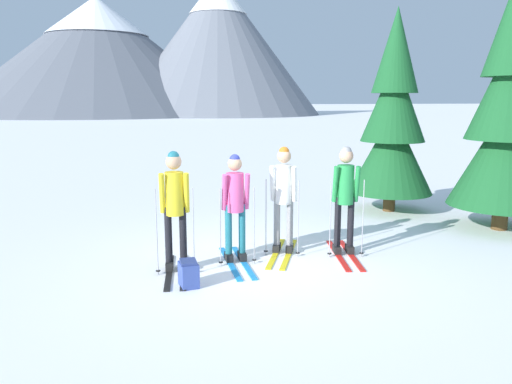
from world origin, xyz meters
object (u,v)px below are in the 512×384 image
at_px(skier_in_white, 284,195).
at_px(backpack_on_snow_front, 189,274).
at_px(pine_tree_mid, 509,113).
at_px(skier_in_yellow, 175,205).
at_px(skier_in_pink, 235,202).
at_px(pine_tree_near, 393,121).
at_px(skier_in_green, 345,193).

height_order(skier_in_white, backpack_on_snow_front, skier_in_white).
bearing_deg(pine_tree_mid, skier_in_yellow, -172.31).
bearing_deg(skier_in_pink, pine_tree_mid, 6.83).
distance_m(pine_tree_near, backpack_on_snow_front, 6.62).
bearing_deg(pine_tree_near, pine_tree_mid, -57.84).
xyz_separation_m(skier_in_green, backpack_on_snow_front, (-2.73, -0.89, -0.86)).
xyz_separation_m(skier_in_yellow, skier_in_pink, (0.97, 0.22, -0.04)).
distance_m(skier_in_white, backpack_on_snow_front, 2.28).
relative_size(pine_tree_near, backpack_on_snow_front, 12.10).
bearing_deg(skier_in_white, skier_in_pink, -164.39).
bearing_deg(backpack_on_snow_front, skier_in_white, 34.07).
distance_m(skier_in_yellow, pine_tree_mid, 6.74).
relative_size(skier_in_white, backpack_on_snow_front, 4.78).
bearing_deg(pine_tree_mid, pine_tree_near, 122.16).
distance_m(pine_tree_near, pine_tree_mid, 2.48).
distance_m(skier_in_yellow, skier_in_white, 1.91).
bearing_deg(skier_in_yellow, backpack_on_snow_front, -82.25).
bearing_deg(skier_in_green, pine_tree_near, 49.46).
xyz_separation_m(skier_in_white, backpack_on_snow_front, (-1.76, -1.19, -0.82)).
xyz_separation_m(skier_in_pink, skier_in_white, (0.89, 0.25, 0.03)).
height_order(skier_in_pink, skier_in_green, skier_in_green).
bearing_deg(skier_in_white, skier_in_yellow, -165.96).
bearing_deg(pine_tree_mid, skier_in_green, -168.99).
bearing_deg(pine_tree_near, skier_in_yellow, -150.41).
xyz_separation_m(pine_tree_near, backpack_on_snow_front, (-5.14, -3.70, -1.92)).
bearing_deg(skier_in_pink, skier_in_white, 15.61).
relative_size(skier_in_yellow, skier_in_pink, 1.05).
xyz_separation_m(skier_in_yellow, pine_tree_near, (5.24, 2.98, 1.07)).
xyz_separation_m(pine_tree_mid, backpack_on_snow_front, (-6.45, -1.61, -2.14)).
relative_size(skier_in_white, skier_in_green, 0.99).
distance_m(skier_in_yellow, backpack_on_snow_front, 1.12).
bearing_deg(skier_in_yellow, skier_in_green, 3.27).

